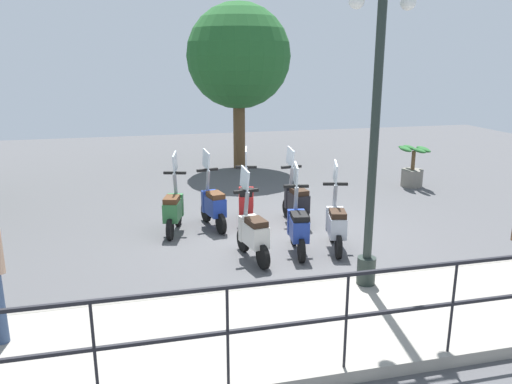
{
  "coord_description": "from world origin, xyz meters",
  "views": [
    {
      "loc": [
        -8.43,
        2.59,
        3.28
      ],
      "look_at": [
        0.2,
        0.5,
        0.9
      ],
      "focal_mm": 35.0,
      "sensor_mm": 36.0,
      "label": 1
    }
  ],
  "objects": [
    {
      "name": "scooter_far_1",
      "position": [
        1.06,
        0.5,
        0.48
      ],
      "size": [
        1.22,
        0.5,
        1.54
      ],
      "rotation": [
        0.0,
        0.0,
        -0.23
      ],
      "color": "black",
      "rests_on": "ground_plane"
    },
    {
      "name": "tree_distant",
      "position": [
        6.47,
        -0.49,
        3.34
      ],
      "size": [
        3.08,
        3.08,
        4.9
      ],
      "color": "brown",
      "rests_on": "ground_plane"
    },
    {
      "name": "lamp_post_near",
      "position": [
        -2.4,
        -0.49,
        2.07
      ],
      "size": [
        0.26,
        0.9,
        4.32
      ],
      "color": "#232D28",
      "rests_on": "promenade_walkway"
    },
    {
      "name": "ground_plane",
      "position": [
        0.0,
        0.0,
        0.0
      ],
      "size": [
        28.0,
        28.0,
        0.0
      ],
      "primitive_type": "plane",
      "color": "#4C4C4F"
    },
    {
      "name": "scooter_near_0",
      "position": [
        -0.69,
        -0.73,
        0.48
      ],
      "size": [
        1.21,
        0.52,
        1.54
      ],
      "rotation": [
        0.0,
        0.0,
        -0.26
      ],
      "color": "black",
      "rests_on": "ground_plane"
    },
    {
      "name": "scooter_far_0",
      "position": [
        0.86,
        -0.5,
        0.48
      ],
      "size": [
        1.23,
        0.44,
        1.54
      ],
      "rotation": [
        0.0,
        0.0,
        0.11
      ],
      "color": "black",
      "rests_on": "ground_plane"
    },
    {
      "name": "scooter_far_2",
      "position": [
        0.99,
        1.19,
        0.48
      ],
      "size": [
        1.22,
        0.5,
        1.54
      ],
      "rotation": [
        0.0,
        0.0,
        0.22
      ],
      "color": "black",
      "rests_on": "ground_plane"
    },
    {
      "name": "scooter_near_2",
      "position": [
        -0.81,
        0.8,
        0.48
      ],
      "size": [
        1.22,
        0.48,
        1.54
      ],
      "rotation": [
        0.0,
        0.0,
        0.18
      ],
      "color": "black",
      "rests_on": "ground_plane"
    },
    {
      "name": "scooter_near_1",
      "position": [
        -0.69,
        -0.03,
        0.48
      ],
      "size": [
        1.23,
        0.46,
        1.54
      ],
      "rotation": [
        0.0,
        0.0,
        -0.16
      ],
      "color": "black",
      "rests_on": "ground_plane"
    },
    {
      "name": "fence_railing",
      "position": [
        -4.2,
        0.0,
        0.89
      ],
      "size": [
        0.04,
        16.03,
        1.07
      ],
      "color": "black",
      "rests_on": "promenade_walkway"
    },
    {
      "name": "promenade_walkway",
      "position": [
        -3.15,
        0.0,
        0.07
      ],
      "size": [
        2.2,
        20.0,
        0.15
      ],
      "color": "gray",
      "rests_on": "ground_plane"
    },
    {
      "name": "scooter_far_3",
      "position": [
        0.87,
        1.97,
        0.48
      ],
      "size": [
        1.21,
        0.53,
        1.54
      ],
      "rotation": [
        0.0,
        0.0,
        -0.27
      ],
      "color": "black",
      "rests_on": "ground_plane"
    },
    {
      "name": "potted_palm",
      "position": [
        3.09,
        -4.45,
        0.45
      ],
      "size": [
        1.06,
        0.66,
        1.05
      ],
      "color": "slate",
      "rests_on": "ground_plane"
    }
  ]
}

